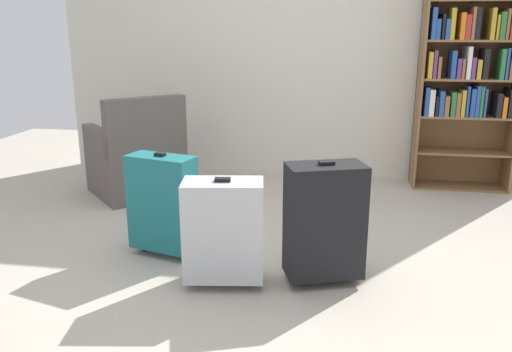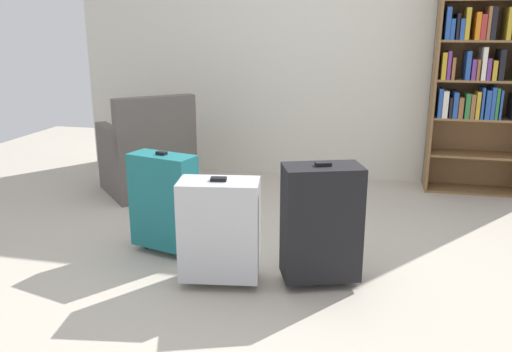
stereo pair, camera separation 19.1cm
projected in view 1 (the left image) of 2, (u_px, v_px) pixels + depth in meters
The scene contains 8 objects.
ground_plane at pixel (261, 266), 3.28m from camera, with size 8.20×8.20×0.00m, color #B2A899.
back_wall at pixel (297, 44), 5.05m from camera, with size 4.69×0.10×2.60m, color beige.
bookshelf at pixel (470, 64), 4.63m from camera, with size 0.86×0.33×2.00m.
armchair at pixel (137, 160), 4.64m from camera, with size 0.99×0.99×0.90m.
mug at pixel (202, 194), 4.56m from camera, with size 0.12×0.08×0.10m.
suitcase_teal at pixel (163, 203), 3.36m from camera, with size 0.47×0.30×0.69m.
suitcase_black at pixel (324, 221), 2.99m from camera, with size 0.49×0.37×0.74m.
suitcase_silver at pixel (223, 230), 2.97m from camera, with size 0.49×0.31×0.65m.
Camera 1 is at (0.45, -2.97, 1.44)m, focal length 36.55 mm.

